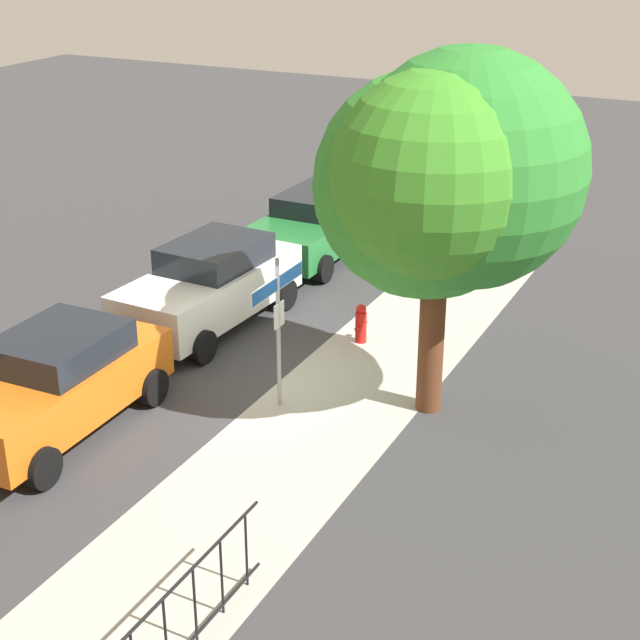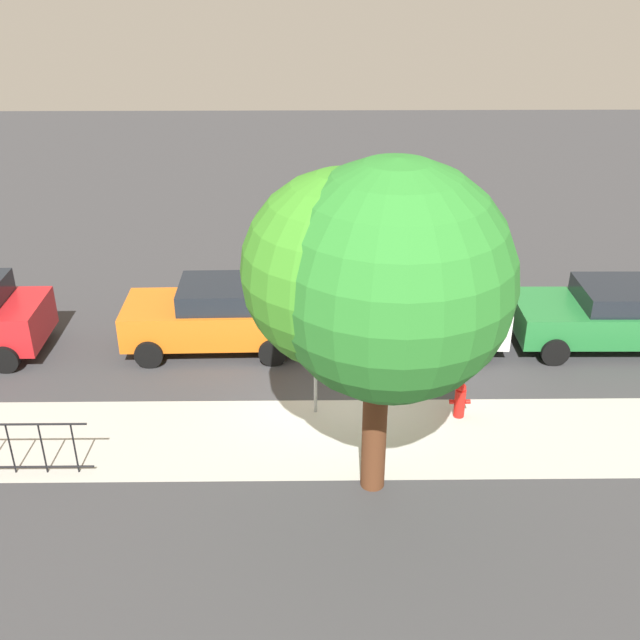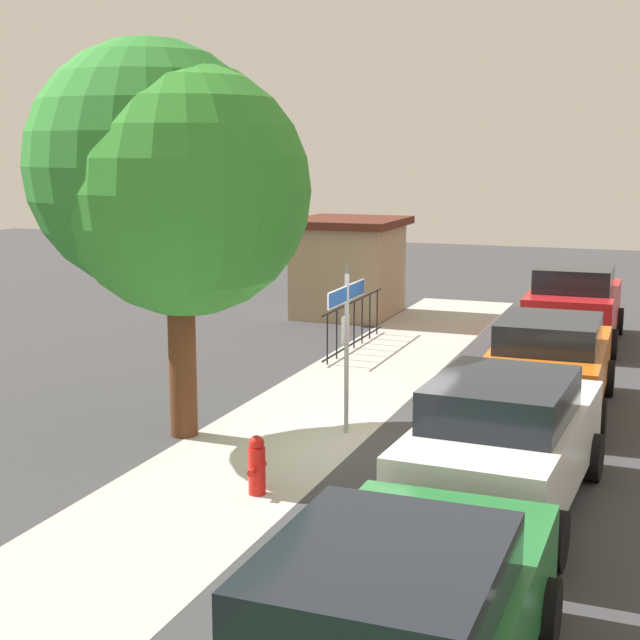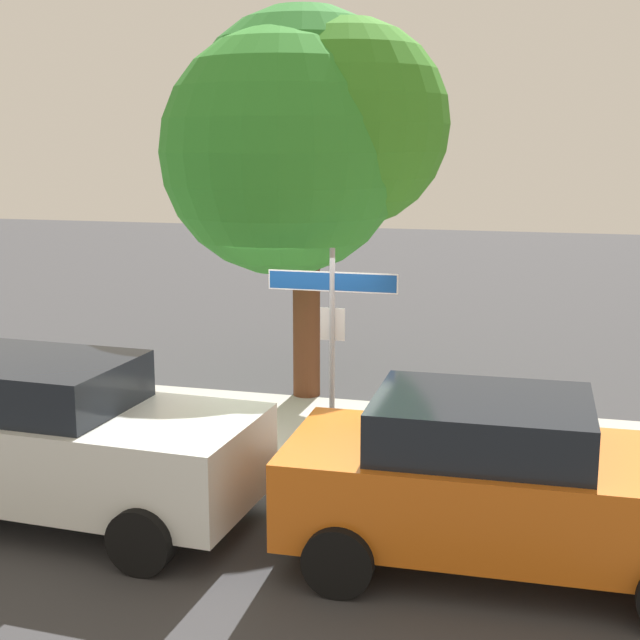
# 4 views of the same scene
# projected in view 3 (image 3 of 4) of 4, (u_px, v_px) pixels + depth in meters

# --- Properties ---
(ground_plane) EXTENTS (60.00, 60.00, 0.00)m
(ground_plane) POSITION_uv_depth(u_px,v_px,m) (359.00, 446.00, 14.03)
(ground_plane) COLOR #38383A
(sidewalk_strip) EXTENTS (24.00, 2.60, 0.00)m
(sidewalk_strip) POSITION_uv_depth(u_px,v_px,m) (324.00, 404.00, 16.32)
(sidewalk_strip) COLOR #AAA9A0
(sidewalk_strip) RESTS_ON ground_plane
(street_sign) EXTENTS (1.67, 0.07, 2.62)m
(street_sign) POSITION_uv_depth(u_px,v_px,m) (347.00, 319.00, 14.35)
(street_sign) COLOR #9EA0A5
(street_sign) RESTS_ON ground_plane
(shade_tree) EXTENTS (4.22, 4.31, 5.95)m
(shade_tree) POSITION_uv_depth(u_px,v_px,m) (173.00, 174.00, 13.85)
(shade_tree) COLOR #58301C
(shade_tree) RESTS_ON ground_plane
(car_green) EXTENTS (4.48, 2.15, 1.52)m
(car_green) POSITION_uv_depth(u_px,v_px,m) (391.00, 628.00, 7.12)
(car_green) COLOR #227133
(car_green) RESTS_ON ground_plane
(car_white) EXTENTS (4.39, 2.13, 1.70)m
(car_white) POSITION_uv_depth(u_px,v_px,m) (504.00, 441.00, 11.40)
(car_white) COLOR white
(car_white) RESTS_ON ground_plane
(car_orange) EXTENTS (4.12, 2.07, 1.63)m
(car_orange) POSITION_uv_depth(u_px,v_px,m) (549.00, 363.00, 15.69)
(car_orange) COLOR orange
(car_orange) RESTS_ON ground_plane
(car_red) EXTENTS (4.15, 2.11, 1.78)m
(car_red) POSITION_uv_depth(u_px,v_px,m) (574.00, 304.00, 21.22)
(car_red) COLOR red
(car_red) RESTS_ON ground_plane
(iron_fence) EXTENTS (3.98, 0.04, 1.07)m
(iron_fence) POSITION_uv_depth(u_px,v_px,m) (354.00, 323.00, 20.77)
(iron_fence) COLOR black
(iron_fence) RESTS_ON ground_plane
(utility_shed) EXTENTS (3.08, 2.71, 2.56)m
(utility_shed) POSITION_uv_depth(u_px,v_px,m) (349.00, 266.00, 24.83)
(utility_shed) COLOR #998466
(utility_shed) RESTS_ON ground_plane
(fire_hydrant) EXTENTS (0.42, 0.22, 0.78)m
(fire_hydrant) POSITION_uv_depth(u_px,v_px,m) (257.00, 465.00, 12.01)
(fire_hydrant) COLOR red
(fire_hydrant) RESTS_ON ground_plane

